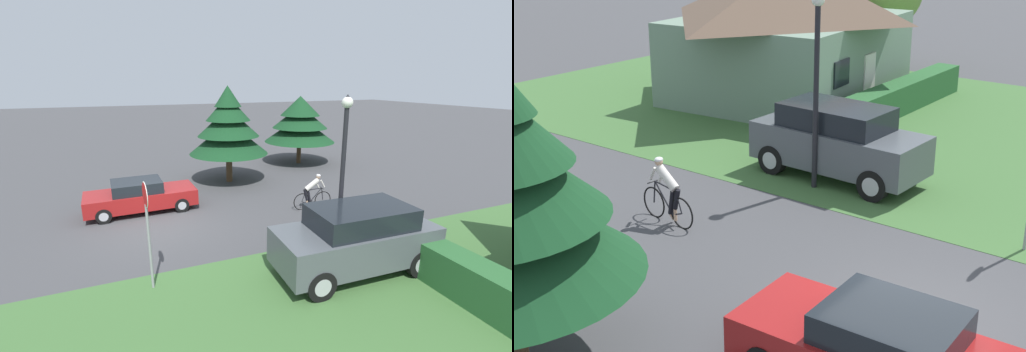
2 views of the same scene
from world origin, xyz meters
TOP-DOWN VIEW (x-y plane):
  - ground_plane at (0.00, 0.00)m, footprint 140.00×140.00m
  - grass_verge_right at (11.38, 4.00)m, footprint 16.00×36.00m
  - cottage_house at (12.21, 11.46)m, footprint 9.65×8.14m
  - hedge_row at (11.27, 6.84)m, footprint 11.21×0.90m
  - sedan_left_lane at (-2.03, -0.43)m, footprint 1.98×4.57m
  - cyclist at (0.50, 6.52)m, footprint 0.44×1.76m
  - parked_suv_right at (5.41, 4.97)m, footprint 2.09×4.77m
  - street_lamp at (4.43, 5.07)m, footprint 0.33×0.33m

SIDE VIEW (x-z plane):
  - ground_plane at x=0.00m, z-range 0.00..0.00m
  - grass_verge_right at x=11.38m, z-range 0.00..0.01m
  - hedge_row at x=11.27m, z-range 0.00..1.07m
  - sedan_left_lane at x=-2.03m, z-range -0.02..1.35m
  - cyclist at x=0.50m, z-range -0.04..1.53m
  - parked_suv_right at x=5.41m, z-range 0.03..2.04m
  - cottage_house at x=12.21m, z-range 0.10..5.27m
  - street_lamp at x=4.43m, z-range 0.60..5.66m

